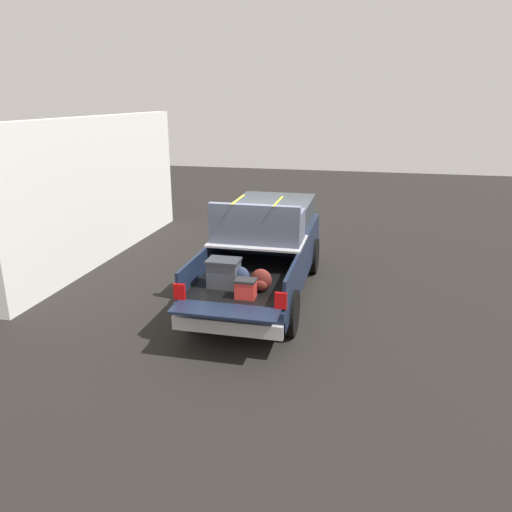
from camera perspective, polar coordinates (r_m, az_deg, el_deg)
name	(u,v)px	position (r m, az deg, el deg)	size (l,w,h in m)	color
ground_plane	(262,295)	(11.03, 0.70, -4.51)	(40.00, 40.00, 0.00)	black
pickup_truck	(266,248)	(11.05, 1.12, 0.92)	(6.05, 2.06, 2.23)	#162138
building_facade	(102,189)	(13.86, -17.28, 7.40)	(8.46, 0.36, 3.75)	white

